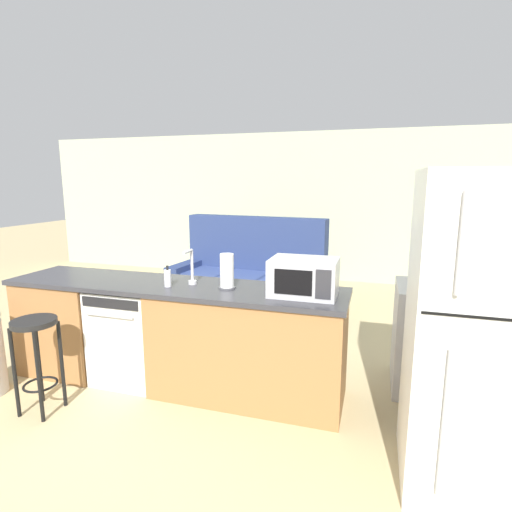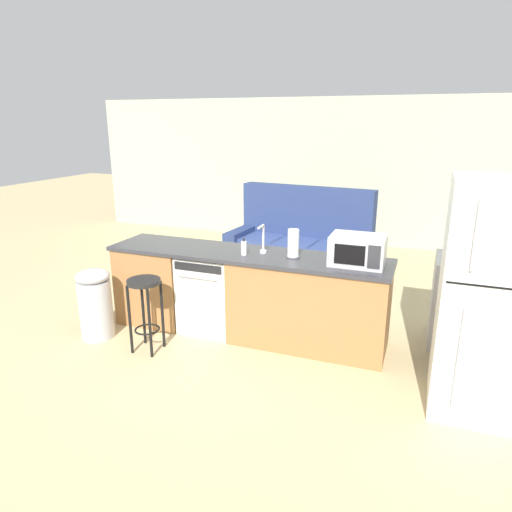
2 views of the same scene
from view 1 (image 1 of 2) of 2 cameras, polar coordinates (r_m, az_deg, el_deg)
The scene contains 13 objects.
ground_plane at distance 3.83m, azimuth -13.51°, elevation -16.87°, with size 24.00×24.00×0.00m, color tan.
wall_back at distance 7.27m, azimuth 5.19°, elevation 7.04°, with size 10.00×0.06×2.60m.
kitchen_counter at distance 3.55m, azimuth -10.40°, elevation -11.58°, with size 2.94×0.66×0.90m.
dishwasher at distance 3.79m, azimuth -17.12°, elevation -10.42°, with size 0.58×0.61×0.84m.
stove_range at distance 3.73m, azimuth 25.01°, elevation -10.76°, with size 0.76×0.68×0.90m.
refrigerator at distance 2.57m, azimuth 29.15°, elevation -9.94°, with size 0.72×0.73×1.81m.
microwave at distance 3.03m, azimuth 6.85°, elevation -2.99°, with size 0.50×0.37×0.28m.
sink_faucet at distance 3.36m, azimuth -9.22°, elevation -1.87°, with size 0.07×0.18×0.30m.
paper_towel_roll at distance 3.21m, azimuth -4.17°, elevation -2.24°, with size 0.14×0.14×0.28m.
soap_bottle at distance 3.34m, azimuth -12.50°, elevation -3.07°, with size 0.06×0.06×0.18m.
kettle at distance 3.74m, azimuth 27.94°, elevation -2.43°, with size 0.21×0.17×0.19m.
bar_stool at distance 3.49m, azimuth -28.88°, elevation -11.15°, with size 0.32×0.32×0.74m.
couch at distance 5.47m, azimuth -0.93°, elevation -3.72°, with size 2.08×1.10×1.27m.
Camera 1 is at (1.78, -2.91, 1.75)m, focal length 28.00 mm.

